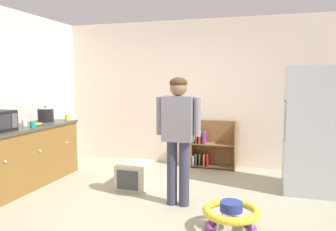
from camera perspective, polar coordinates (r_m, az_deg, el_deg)
The scene contains 16 objects.
ground_plane at distance 4.22m, azimuth -1.88°, elevation -15.90°, with size 12.00×12.00×0.00m, color #A6A389.
back_wall at distance 6.17m, azimuth 4.94°, elevation 3.94°, with size 5.20×0.06×2.70m, color silver.
left_side_wall at distance 5.95m, azimuth -24.10°, elevation 3.36°, with size 0.06×2.99×2.70m, color silver.
kitchen_counter at distance 5.37m, azimuth -24.03°, elevation -6.57°, with size 0.65×2.05×0.90m.
refrigerator at distance 5.03m, azimuth 23.62°, elevation -2.29°, with size 0.73×0.68×1.78m.
bookshelf at distance 6.05m, azimuth 7.47°, elevation -5.50°, with size 0.80×0.28×0.85m.
standing_person at distance 4.08m, azimuth 1.79°, elevation -2.36°, with size 0.57×0.22×1.62m.
baby_walker at distance 3.65m, azimuth 10.93°, elevation -16.94°, with size 0.60×0.60×0.32m.
pet_carrier at distance 4.98m, azimuth -5.82°, elevation -10.26°, with size 0.42×0.55×0.36m.
crock_pot at distance 5.79m, azimuth -20.54°, elevation 0.15°, with size 0.26×0.26×0.26m.
banana_bunch at distance 5.32m, azimuth -21.59°, elevation -1.37°, with size 0.12×0.16×0.04m.
green_glass_bottle at distance 5.44m, azimuth -25.30°, elevation -0.62°, with size 0.07×0.07×0.25m.
teal_cup at distance 5.13m, azimuth -22.48°, elevation -1.45°, with size 0.08×0.08×0.10m, color teal.
red_cup at distance 5.37m, azimuth -26.22°, elevation -1.29°, with size 0.08×0.08×0.10m, color red.
white_cup at distance 5.37m, azimuth -23.72°, elevation -1.18°, with size 0.08×0.08×0.10m, color white.
yellow_cup at distance 5.89m, azimuth -17.16°, elevation -0.33°, with size 0.08×0.08×0.10m, color yellow.
Camera 1 is at (1.24, -3.71, 1.58)m, focal length 34.98 mm.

